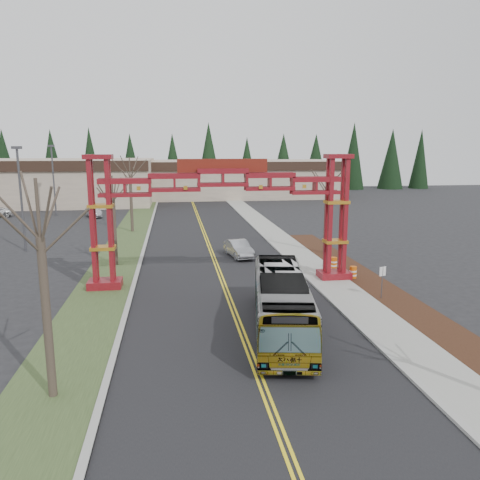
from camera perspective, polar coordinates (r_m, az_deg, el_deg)
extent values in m
plane|color=black|center=(16.48, 5.23, -23.08)|extent=(200.00, 200.00, 0.00)
cube|color=black|center=(39.49, -3.12, -2.49)|extent=(12.00, 110.00, 0.02)
cube|color=yellow|center=(39.47, -3.29, -2.48)|extent=(0.12, 100.00, 0.01)
cube|color=yellow|center=(39.49, -2.94, -2.47)|extent=(0.12, 100.00, 0.01)
cube|color=#9F9F9A|center=(40.45, 5.60, -2.11)|extent=(0.30, 110.00, 0.15)
cube|color=gray|center=(40.81, 7.58, -2.04)|extent=(2.60, 110.00, 0.14)
cube|color=black|center=(28.40, 21.01, -8.57)|extent=(2.60, 50.00, 0.12)
cube|color=#354522|center=(39.63, -14.73, -2.76)|extent=(4.00, 110.00, 0.08)
cube|color=#9F9F9A|center=(39.44, -12.06, -2.65)|extent=(0.30, 110.00, 0.15)
cube|color=maroon|center=(32.85, -16.11, -5.20)|extent=(2.20, 1.60, 0.60)
cube|color=maroon|center=(31.69, -17.59, 2.11)|extent=(0.28, 0.28, 8.00)
cube|color=maroon|center=(31.53, -15.62, 2.17)|extent=(0.28, 0.28, 8.00)
cube|color=maroon|center=(32.37, -17.40, 2.30)|extent=(0.28, 0.28, 8.00)
cube|color=maroon|center=(32.21, -15.46, 2.36)|extent=(0.28, 0.28, 8.00)
cube|color=orange|center=(32.26, -16.35, -0.93)|extent=(1.60, 1.10, 0.22)
cube|color=orange|center=(31.82, -16.62, 4.01)|extent=(1.60, 1.10, 0.22)
cube|color=maroon|center=(31.61, -16.94, 9.69)|extent=(1.80, 1.20, 0.30)
cube|color=maroon|center=(34.41, 11.37, -4.24)|extent=(2.20, 1.60, 0.60)
cube|color=maroon|center=(33.04, 10.95, 2.77)|extent=(0.28, 0.28, 8.00)
cube|color=maroon|center=(33.42, 12.73, 2.79)|extent=(0.28, 0.28, 8.00)
cube|color=maroon|center=(33.70, 10.56, 2.94)|extent=(0.28, 0.28, 8.00)
cube|color=maroon|center=(34.06, 12.32, 2.96)|extent=(0.28, 0.28, 8.00)
cube|color=orange|center=(33.85, 11.53, -0.15)|extent=(1.60, 1.10, 0.22)
cube|color=orange|center=(33.43, 11.71, 4.56)|extent=(1.60, 1.10, 0.22)
cube|color=maroon|center=(33.23, 11.92, 9.96)|extent=(1.80, 1.20, 0.30)
cube|color=maroon|center=(31.48, -2.13, 7.87)|extent=(16.00, 0.90, 1.00)
cube|color=maroon|center=(31.54, -2.12, 6.23)|extent=(16.00, 0.90, 0.60)
cube|color=maroon|center=(31.45, -2.14, 9.05)|extent=(6.00, 0.25, 0.90)
cube|color=gray|center=(89.51, -25.63, 6.44)|extent=(46.00, 22.00, 7.50)
cube|color=gray|center=(94.37, 0.00, 7.55)|extent=(38.00, 20.00, 7.00)
cube|color=black|center=(84.26, 0.98, 8.96)|extent=(38.00, 0.40, 1.60)
cone|color=black|center=(110.87, -26.67, 8.46)|extent=(5.60, 5.60, 13.00)
cylinder|color=#382D26|center=(111.15, -26.41, 5.53)|extent=(0.80, 0.80, 1.60)
cone|color=black|center=(108.51, -22.36, 8.77)|extent=(5.60, 5.60, 13.00)
cylinder|color=#382D26|center=(108.80, -22.14, 5.78)|extent=(0.80, 0.80, 1.60)
cone|color=black|center=(106.77, -17.89, 9.04)|extent=(5.60, 5.60, 13.00)
cylinder|color=#382D26|center=(107.07, -17.71, 5.99)|extent=(0.80, 0.80, 1.60)
cone|color=black|center=(105.69, -13.29, 9.26)|extent=(5.60, 5.60, 13.00)
cylinder|color=#382D26|center=(105.99, -13.15, 6.18)|extent=(0.80, 0.80, 1.60)
cone|color=black|center=(105.29, -8.61, 9.42)|extent=(5.60, 5.60, 13.00)
cylinder|color=#382D26|center=(105.60, -8.52, 6.33)|extent=(0.80, 0.80, 1.60)
cone|color=black|center=(105.58, -3.93, 9.52)|extent=(5.60, 5.60, 13.00)
cylinder|color=#382D26|center=(105.88, -3.89, 6.44)|extent=(0.80, 0.80, 1.60)
cone|color=black|center=(106.54, 0.69, 9.56)|extent=(5.60, 5.60, 13.00)
cylinder|color=#382D26|center=(106.84, 0.69, 6.50)|extent=(0.80, 0.80, 1.60)
cone|color=black|center=(108.17, 5.21, 9.54)|extent=(5.60, 5.60, 13.00)
cylinder|color=#382D26|center=(108.46, 5.16, 6.53)|extent=(0.80, 0.80, 1.60)
cone|color=black|center=(110.43, 9.57, 9.46)|extent=(5.60, 5.60, 13.00)
cylinder|color=#382D26|center=(110.71, 9.47, 6.51)|extent=(0.80, 0.80, 1.60)
cone|color=black|center=(113.28, 13.72, 9.34)|extent=(5.60, 5.60, 13.00)
cylinder|color=#382D26|center=(113.56, 13.59, 6.46)|extent=(0.80, 0.80, 1.60)
cone|color=black|center=(116.68, 17.65, 9.18)|extent=(5.60, 5.60, 13.00)
cylinder|color=#382D26|center=(116.95, 17.49, 6.39)|extent=(0.80, 0.80, 1.60)
cone|color=black|center=(120.59, 21.34, 8.99)|extent=(5.60, 5.60, 13.00)
cylinder|color=#382D26|center=(120.85, 21.15, 6.29)|extent=(0.80, 0.80, 1.60)
imported|color=#93969A|center=(24.13, 5.05, -7.64)|extent=(4.35, 11.24, 3.06)
imported|color=#A5A8AD|center=(40.62, -0.15, -1.06)|extent=(2.30, 4.59, 1.45)
imported|color=#A0A0A8|center=(67.61, -17.41, 3.28)|extent=(2.87, 4.53, 1.41)
cylinder|color=#382D26|center=(18.75, -22.47, -9.01)|extent=(0.32, 0.32, 6.15)
cylinder|color=#382D26|center=(17.83, -23.42, 3.42)|extent=(0.12, 0.12, 2.20)
cylinder|color=#382D26|center=(38.54, -15.01, 0.78)|extent=(0.30, 0.30, 5.26)
cylinder|color=#382D26|center=(38.09, -15.28, 6.05)|extent=(0.11, 0.11, 2.04)
cylinder|color=#382D26|center=(53.93, -13.11, 4.20)|extent=(0.33, 0.33, 6.18)
cylinder|color=#382D26|center=(53.62, -13.30, 8.57)|extent=(0.12, 0.12, 2.27)
cylinder|color=#382D26|center=(42.06, 10.41, 2.34)|extent=(0.32, 0.32, 6.02)
cylinder|color=#382D26|center=(41.66, 10.60, 7.78)|extent=(0.12, 0.12, 2.17)
cylinder|color=#3F3F44|center=(46.77, -25.10, 4.34)|extent=(0.21, 0.21, 9.26)
cube|color=#3F3F44|center=(46.54, -25.58, 10.13)|extent=(0.82, 0.41, 0.26)
cylinder|color=#3F3F44|center=(70.38, -21.76, 6.62)|extent=(0.21, 0.21, 9.55)
cube|color=#3F3F44|center=(70.24, -22.05, 10.59)|extent=(0.85, 0.42, 0.27)
cylinder|color=#3F3F44|center=(30.35, 16.92, -5.08)|extent=(0.06, 0.06, 2.12)
cube|color=white|center=(30.15, 17.00, -3.67)|extent=(0.47, 0.19, 0.58)
cylinder|color=#CF570B|center=(34.63, 13.61, -3.93)|extent=(0.50, 0.50, 0.96)
cylinder|color=white|center=(34.59, 13.62, -3.69)|extent=(0.52, 0.52, 0.12)
cylinder|color=white|center=(34.67, 13.60, -4.16)|extent=(0.52, 0.52, 0.12)
cylinder|color=#CF570B|center=(35.03, 12.26, -3.64)|extent=(0.54, 0.54, 1.03)
cylinder|color=white|center=(34.99, 12.27, -3.39)|extent=(0.56, 0.56, 0.12)
cylinder|color=white|center=(35.07, 12.25, -3.88)|extent=(0.56, 0.56, 0.12)
cylinder|color=#CF570B|center=(37.09, 11.34, -2.83)|extent=(0.51, 0.51, 0.98)
cylinder|color=white|center=(37.06, 11.35, -2.61)|extent=(0.53, 0.53, 0.12)
cylinder|color=white|center=(37.13, 11.33, -3.05)|extent=(0.53, 0.53, 0.12)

